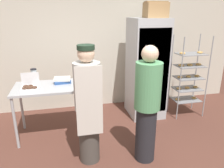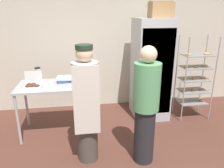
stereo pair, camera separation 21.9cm
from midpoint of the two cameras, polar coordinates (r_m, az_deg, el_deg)
back_wall at (r=4.87m, az=-4.39°, el=9.81°), size 6.40×0.12×2.71m
refrigerator at (r=4.43m, az=7.57°, el=3.94°), size 0.67×0.76×1.97m
baking_rack at (r=4.66m, az=18.09°, el=1.80°), size 0.62×0.43×1.65m
prep_counter at (r=3.84m, az=-17.24°, el=-1.89°), size 1.20×0.72×0.90m
donut_box at (r=3.69m, az=-22.23°, el=-0.90°), size 0.28×0.22×0.26m
blender_pitcher at (r=3.99m, az=-21.14°, el=1.70°), size 0.12×0.12×0.26m
binder_stack at (r=3.91m, az=-14.45°, el=0.97°), size 0.30×0.24×0.09m
cardboard_storage_box at (r=4.27m, az=9.84°, el=18.57°), size 0.42×0.30×0.29m
person_baker at (r=3.01m, az=-8.39°, el=-5.44°), size 0.36×0.38×1.69m
person_customer at (r=3.04m, az=7.11°, el=-5.55°), size 0.36×0.36×1.69m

